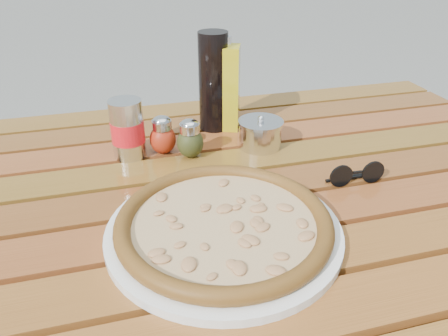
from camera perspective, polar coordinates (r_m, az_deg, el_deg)
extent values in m
cube|color=#381A0C|center=(1.56, 19.60, -4.35)|extent=(0.06, 0.06, 0.70)
cube|color=#321E0B|center=(0.82, 0.37, -5.55)|extent=(1.36, 0.86, 0.04)
cube|color=#5F3010|center=(0.58, 8.90, -19.28)|extent=(1.40, 0.09, 0.03)
cube|color=#5A2E10|center=(0.65, 5.31, -12.89)|extent=(1.40, 0.09, 0.03)
cube|color=#59270F|center=(0.72, 2.55, -7.70)|extent=(1.40, 0.09, 0.03)
cube|color=#4F260E|center=(0.80, 0.38, -3.49)|extent=(1.40, 0.09, 0.03)
cube|color=#52320E|center=(0.88, -1.38, -0.05)|extent=(1.40, 0.09, 0.03)
cube|color=#5E2910|center=(0.97, -2.83, 2.77)|extent=(1.40, 0.09, 0.03)
cube|color=#4F280E|center=(1.06, -4.04, 5.13)|extent=(1.40, 0.09, 0.03)
cube|color=#54310E|center=(1.15, -5.07, 7.11)|extent=(1.40, 0.09, 0.03)
cylinder|color=white|center=(0.68, -0.03, -8.21)|extent=(0.44, 0.44, 0.01)
cylinder|color=beige|center=(0.67, -0.03, -7.40)|extent=(0.38, 0.38, 0.01)
torus|color=black|center=(0.67, -0.03, -7.05)|extent=(0.41, 0.41, 0.03)
ellipsoid|color=#B02C14|center=(0.91, -7.99, 3.74)|extent=(0.06, 0.06, 0.06)
cylinder|color=silver|center=(0.90, -8.14, 5.64)|extent=(0.05, 0.05, 0.02)
ellipsoid|color=silver|center=(0.89, -8.18, 6.17)|extent=(0.04, 0.04, 0.02)
ellipsoid|color=#3A3F19|center=(0.89, -4.44, 3.29)|extent=(0.07, 0.07, 0.06)
cylinder|color=white|center=(0.87, -4.52, 5.23)|extent=(0.05, 0.05, 0.02)
ellipsoid|color=silver|center=(0.87, -4.54, 5.77)|extent=(0.05, 0.05, 0.02)
cylinder|color=black|center=(0.99, -1.39, 11.16)|extent=(0.08, 0.08, 0.22)
cylinder|color=silver|center=(0.90, -12.49, 5.00)|extent=(0.07, 0.07, 0.12)
cylinder|color=red|center=(0.90, -12.45, 4.71)|extent=(0.07, 0.07, 0.04)
cube|color=#B7A713|center=(1.00, 0.38, 10.35)|extent=(0.07, 0.07, 0.19)
cylinder|color=silver|center=(0.97, 0.40, 16.25)|extent=(0.03, 0.03, 0.02)
cylinder|color=silver|center=(0.93, 4.75, 4.34)|extent=(0.11, 0.11, 0.05)
cylinder|color=silver|center=(0.92, 4.83, 5.98)|extent=(0.12, 0.12, 0.01)
sphere|color=silver|center=(0.92, 4.85, 6.44)|extent=(0.02, 0.02, 0.01)
cylinder|color=black|center=(0.82, 15.05, -1.03)|extent=(0.04, 0.01, 0.04)
cylinder|color=black|center=(0.85, 18.88, -0.50)|extent=(0.04, 0.01, 0.04)
cube|color=black|center=(0.83, 17.04, -0.52)|extent=(0.02, 0.00, 0.00)
cube|color=black|center=(0.85, 15.90, -1.27)|extent=(0.09, 0.01, 0.00)
cube|color=black|center=(0.86, 16.89, -0.91)|extent=(0.09, 0.01, 0.00)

